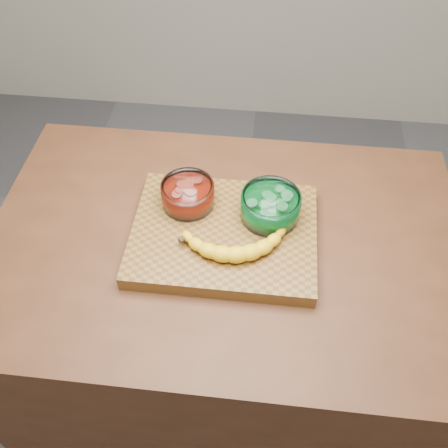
# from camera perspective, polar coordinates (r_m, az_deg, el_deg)

# --- Properties ---
(ground) EXTENTS (3.50, 3.50, 0.00)m
(ground) POSITION_cam_1_polar(r_m,az_deg,el_deg) (2.03, -0.00, -17.96)
(ground) COLOR #515155
(ground) RESTS_ON ground
(counter) EXTENTS (1.20, 0.80, 0.90)m
(counter) POSITION_cam_1_polar(r_m,az_deg,el_deg) (1.62, -0.00, -11.82)
(counter) COLOR #4F2B17
(counter) RESTS_ON ground
(cutting_board) EXTENTS (0.45, 0.35, 0.04)m
(cutting_board) POSITION_cam_1_polar(r_m,az_deg,el_deg) (1.23, -0.00, -1.21)
(cutting_board) COLOR brown
(cutting_board) RESTS_ON counter
(bowl_red) EXTENTS (0.13, 0.13, 0.06)m
(bowl_red) POSITION_cam_1_polar(r_m,az_deg,el_deg) (1.26, -4.15, 3.39)
(bowl_red) COLOR white
(bowl_red) RESTS_ON cutting_board
(bowl_green) EXTENTS (0.15, 0.15, 0.07)m
(bowl_green) POSITION_cam_1_polar(r_m,az_deg,el_deg) (1.23, 5.31, 2.03)
(bowl_green) COLOR white
(bowl_green) RESTS_ON cutting_board
(banana) EXTENTS (0.28, 0.15, 0.04)m
(banana) POSITION_cam_1_polar(r_m,az_deg,el_deg) (1.17, 1.08, -1.94)
(banana) COLOR yellow
(banana) RESTS_ON cutting_board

